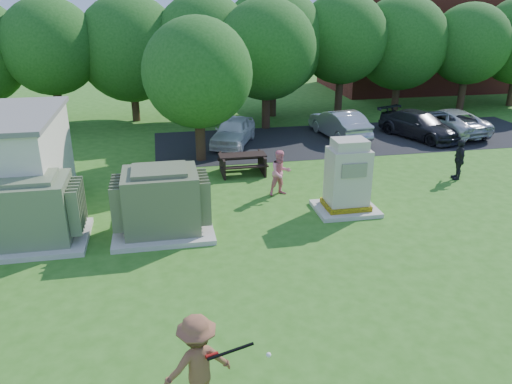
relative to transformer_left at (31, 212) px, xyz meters
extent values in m
plane|color=#2D6619|center=(6.50, -4.50, -0.97)|extent=(120.00, 120.00, 0.00)
cube|color=maroon|center=(24.50, 22.50, 3.03)|extent=(15.00, 8.00, 8.00)
cube|color=#232326|center=(13.50, 9.00, -0.96)|extent=(20.00, 6.00, 0.01)
cube|color=beige|center=(0.00, 0.00, -0.89)|extent=(3.00, 2.40, 0.15)
cube|color=#667554|center=(0.00, 0.00, 0.08)|extent=(2.20, 1.80, 1.80)
cube|color=#667554|center=(0.00, 0.00, 1.04)|extent=(1.60, 1.30, 0.12)
cube|color=#667554|center=(1.27, 0.00, 0.11)|extent=(0.32, 1.50, 1.35)
cube|color=beige|center=(3.70, 0.00, -0.89)|extent=(3.00, 2.40, 0.15)
cube|color=#5D6547|center=(3.70, 0.00, 0.08)|extent=(2.20, 1.80, 1.80)
cube|color=#5D6547|center=(3.70, 0.00, 1.04)|extent=(1.60, 1.30, 0.12)
cube|color=#5D6547|center=(2.43, 0.00, 0.11)|extent=(0.32, 1.50, 1.35)
cube|color=#5D6547|center=(4.97, 0.00, 0.11)|extent=(0.32, 1.50, 1.35)
cube|color=beige|center=(9.77, 0.47, -0.90)|extent=(2.05, 1.67, 0.14)
cube|color=yellow|center=(9.77, 0.47, -0.75)|extent=(1.44, 1.16, 0.17)
cube|color=beige|center=(9.77, 0.47, 0.27)|extent=(1.30, 1.02, 1.86)
cube|color=beige|center=(9.77, 0.47, 1.36)|extent=(1.07, 0.84, 0.33)
cube|color=gray|center=(9.77, -0.07, 0.64)|extent=(0.84, 0.04, 0.46)
cube|color=black|center=(6.99, 4.87, -0.19)|extent=(1.89, 0.74, 0.06)
cube|color=black|center=(6.99, 5.45, -0.51)|extent=(1.89, 0.26, 0.05)
cube|color=black|center=(6.99, 4.30, -0.51)|extent=(1.89, 0.26, 0.05)
cube|color=black|center=(6.17, 4.87, -0.58)|extent=(0.08, 1.42, 0.78)
cube|color=black|center=(7.81, 4.87, -0.58)|extent=(0.08, 1.42, 0.78)
imported|color=brown|center=(4.17, -7.21, -0.04)|extent=(1.33, 0.95, 1.86)
imported|color=pink|center=(7.95, 2.31, -0.13)|extent=(0.93, 0.79, 1.67)
imported|color=black|center=(15.22, 2.62, -0.17)|extent=(0.62, 1.00, 1.59)
imported|color=white|center=(7.28, 9.17, -0.31)|extent=(2.97, 4.18, 1.32)
imported|color=#A6A6AB|center=(12.76, 9.41, -0.27)|extent=(2.07, 4.44, 1.41)
imported|color=black|center=(16.72, 8.56, -0.32)|extent=(3.37, 4.85, 1.30)
imported|color=#B9B9BE|center=(18.51, 9.00, -0.31)|extent=(2.91, 5.04, 1.32)
cylinder|color=black|center=(4.72, -7.36, 0.25)|extent=(0.83, 0.31, 0.06)
cylinder|color=maroon|center=(4.40, -7.39, 0.25)|extent=(0.23, 0.13, 0.06)
sphere|color=white|center=(5.38, -7.34, 0.05)|extent=(0.09, 0.09, 0.09)
cylinder|color=#47301E|center=(-1.50, 14.30, 0.43)|extent=(0.44, 0.44, 2.80)
sphere|color=#235B1C|center=(-1.50, 14.30, 3.33)|extent=(5.00, 5.00, 5.00)
cylinder|color=#47301E|center=(2.50, 15.10, 0.18)|extent=(0.44, 0.44, 2.30)
sphere|color=#235B1C|center=(2.50, 15.10, 3.07)|extent=(5.80, 5.80, 5.80)
cylinder|color=#47301E|center=(6.50, 14.20, 0.38)|extent=(0.44, 0.44, 2.70)
sphere|color=#235B1C|center=(6.50, 14.20, 3.35)|extent=(5.40, 5.40, 5.40)
cylinder|color=#47301E|center=(10.50, 14.80, 0.28)|extent=(0.44, 0.44, 2.50)
sphere|color=#235B1C|center=(10.50, 14.80, 3.33)|extent=(6.00, 6.00, 6.00)
cylinder|color=#47301E|center=(14.50, 14.40, 0.48)|extent=(0.44, 0.44, 2.90)
sphere|color=#235B1C|center=(14.50, 14.40, 3.49)|extent=(5.20, 5.20, 5.20)
cylinder|color=#47301E|center=(18.50, 15.00, 0.23)|extent=(0.44, 0.44, 2.40)
sphere|color=#235B1C|center=(18.50, 15.00, 3.11)|extent=(5.60, 5.60, 5.60)
cylinder|color=#47301E|center=(22.50, 14.10, 0.33)|extent=(0.44, 0.44, 2.60)
sphere|color=#235B1C|center=(22.50, 14.10, 3.07)|extent=(4.80, 4.80, 4.80)
cylinder|color=#47301E|center=(5.50, 7.00, 0.23)|extent=(0.44, 0.44, 2.40)
sphere|color=#235B1C|center=(5.50, 7.00, 2.81)|extent=(4.60, 4.60, 4.60)
cylinder|color=#47301E|center=(9.50, 12.00, 0.33)|extent=(0.44, 0.44, 2.60)
sphere|color=#235B1C|center=(9.50, 12.00, 3.19)|extent=(5.20, 5.20, 5.20)
camera|label=1|loc=(3.83, -14.11, 5.82)|focal=35.00mm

